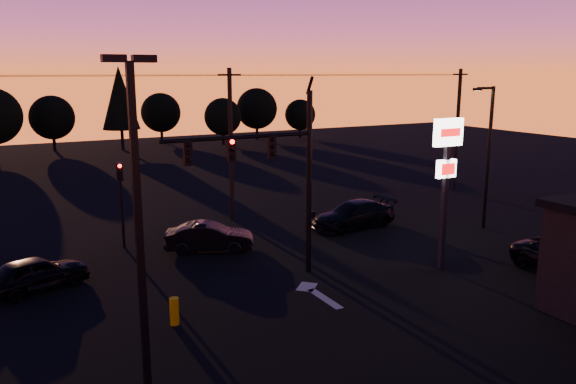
# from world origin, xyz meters

# --- Properties ---
(ground) EXTENTS (120.00, 120.00, 0.00)m
(ground) POSITION_xyz_m (0.00, 0.00, 0.00)
(ground) COLOR black
(ground) RESTS_ON ground
(lane_arrow) EXTENTS (1.20, 3.10, 0.01)m
(lane_arrow) POSITION_xyz_m (0.50, 1.67, 0.01)
(lane_arrow) COLOR beige
(lane_arrow) RESTS_ON ground
(traffic_signal_mast) EXTENTS (6.79, 0.52, 8.58)m
(traffic_signal_mast) POSITION_xyz_m (-0.10, 3.99, 4.94)
(traffic_signal_mast) COLOR black
(traffic_signal_mast) RESTS_ON ground
(secondary_signal) EXTENTS (0.30, 0.31, 4.35)m
(secondary_signal) POSITION_xyz_m (-5.00, 11.49, 2.86)
(secondary_signal) COLOR black
(secondary_signal) RESTS_ON ground
(parking_lot_light) EXTENTS (1.25, 0.30, 9.14)m
(parking_lot_light) POSITION_xyz_m (-7.50, -3.00, 5.27)
(parking_lot_light) COLOR black
(parking_lot_light) RESTS_ON ground
(pylon_sign) EXTENTS (1.50, 0.28, 6.80)m
(pylon_sign) POSITION_xyz_m (7.00, 1.50, 4.91)
(pylon_sign) COLOR black
(pylon_sign) RESTS_ON ground
(streetlight) EXTENTS (1.55, 0.35, 8.00)m
(streetlight) POSITION_xyz_m (13.91, 5.50, 4.42)
(streetlight) COLOR black
(streetlight) RESTS_ON ground
(utility_pole_1) EXTENTS (1.40, 0.26, 9.00)m
(utility_pole_1) POSITION_xyz_m (2.00, 14.00, 4.59)
(utility_pole_1) COLOR black
(utility_pole_1) RESTS_ON ground
(utility_pole_2) EXTENTS (1.40, 0.26, 9.00)m
(utility_pole_2) POSITION_xyz_m (20.00, 14.00, 4.59)
(utility_pole_2) COLOR black
(utility_pole_2) RESTS_ON ground
(power_wires) EXTENTS (36.00, 1.22, 0.07)m
(power_wires) POSITION_xyz_m (2.00, 14.00, 8.57)
(power_wires) COLOR black
(power_wires) RESTS_ON ground
(bollard) EXTENTS (0.33, 0.33, 0.99)m
(bollard) POSITION_xyz_m (-5.40, 1.56, 0.49)
(bollard) COLOR #CB9D00
(bollard) RESTS_ON ground
(tree_3) EXTENTS (4.95, 4.95, 6.22)m
(tree_3) POSITION_xyz_m (-4.00, 52.00, 3.75)
(tree_3) COLOR black
(tree_3) RESTS_ON ground
(tree_4) EXTENTS (4.18, 4.18, 9.50)m
(tree_4) POSITION_xyz_m (3.00, 49.00, 5.93)
(tree_4) COLOR black
(tree_4) RESTS_ON ground
(tree_5) EXTENTS (4.95, 4.95, 6.22)m
(tree_5) POSITION_xyz_m (9.00, 54.00, 3.75)
(tree_5) COLOR black
(tree_5) RESTS_ON ground
(tree_6) EXTENTS (4.54, 4.54, 5.71)m
(tree_6) POSITION_xyz_m (15.00, 48.00, 3.43)
(tree_6) COLOR black
(tree_6) RESTS_ON ground
(tree_7) EXTENTS (5.36, 5.36, 6.74)m
(tree_7) POSITION_xyz_m (21.00, 51.00, 4.06)
(tree_7) COLOR black
(tree_7) RESTS_ON ground
(tree_8) EXTENTS (4.12, 4.12, 5.19)m
(tree_8) POSITION_xyz_m (27.00, 50.00, 3.12)
(tree_8) COLOR black
(tree_8) RESTS_ON ground
(car_left) EXTENTS (4.49, 2.93, 1.42)m
(car_left) POSITION_xyz_m (-9.41, 7.35, 0.71)
(car_left) COLOR black
(car_left) RESTS_ON ground
(car_mid) EXTENTS (4.57, 3.14, 1.43)m
(car_mid) POSITION_xyz_m (-1.35, 8.90, 0.71)
(car_mid) COLOR black
(car_mid) RESTS_ON ground
(car_right) EXTENTS (5.37, 2.57, 1.51)m
(car_right) POSITION_xyz_m (7.46, 9.07, 0.75)
(car_right) COLOR black
(car_right) RESTS_ON ground
(suv_parked) EXTENTS (2.80, 5.41, 1.46)m
(suv_parked) POSITION_xyz_m (11.46, -1.97, 0.73)
(suv_parked) COLOR black
(suv_parked) RESTS_ON ground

